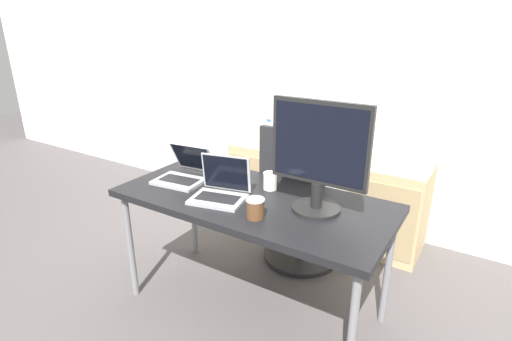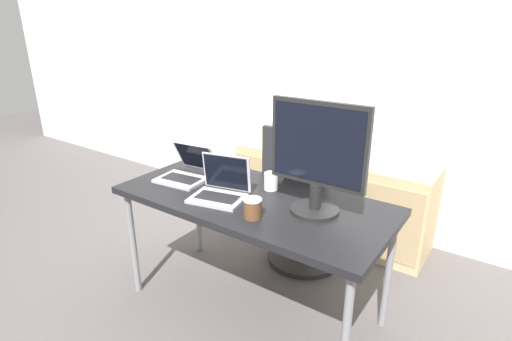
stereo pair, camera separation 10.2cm
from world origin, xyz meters
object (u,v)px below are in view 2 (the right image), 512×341
laptop_left (186,172)px  coffee_cup_white (271,181)px  office_chair (303,215)px  laptop_right (220,189)px  monitor (317,157)px  cabinet_right (396,211)px  cabinet_left (275,180)px  mouse (254,200)px  coffee_cup_brown (253,208)px  water_bottle (276,132)px

laptop_left → coffee_cup_white: (0.53, 0.16, 0.01)m
office_chair → laptop_right: bearing=-102.9°
monitor → laptop_left: bearing=-177.1°
cabinet_right → monitor: (-0.14, -1.10, 0.71)m
cabinet_left → monitor: size_ratio=1.20×
cabinet_right → coffee_cup_white: (-0.49, -0.98, 0.46)m
laptop_right → cabinet_right: bearing=62.1°
cabinet_left → laptop_left: (0.06, -1.14, 0.45)m
mouse → coffee_cup_brown: coffee_cup_brown is taller
cabinet_left → coffee_cup_white: bearing=-59.2°
mouse → cabinet_left: bearing=117.1°
laptop_right → coffee_cup_brown: 0.31m
cabinet_right → water_bottle: size_ratio=3.40×
cabinet_right → laptop_right: laptop_right is taller
water_bottle → coffee_cup_white: 1.15m
office_chair → monitor: (0.36, -0.56, 0.66)m
cabinet_left → mouse: (0.61, -1.20, 0.42)m
cabinet_right → laptop_left: 1.60m
laptop_right → monitor: (0.52, 0.14, 0.25)m
coffee_cup_white → monitor: bearing=-18.5°
laptop_left → mouse: (0.56, -0.06, -0.03)m
coffee_cup_white → water_bottle: bearing=120.7°
laptop_left → coffee_cup_white: bearing=16.8°
cabinet_left → cabinet_right: size_ratio=1.00×
cabinet_left → laptop_right: 1.39m
laptop_left → laptop_right: (0.36, -0.10, 0.00)m
cabinet_left → cabinet_right: (1.07, 0.00, 0.00)m
cabinet_right → monitor: monitor is taller
cabinet_left → water_bottle: size_ratio=3.40×
coffee_cup_white → office_chair: bearing=91.2°
mouse → coffee_cup_white: size_ratio=0.60×
monitor → mouse: (-0.32, -0.10, -0.28)m
office_chair → coffee_cup_brown: bearing=-80.8°
office_chair → laptop_left: bearing=-130.8°
cabinet_right → mouse: size_ratio=11.36×
coffee_cup_white → laptop_right: bearing=-123.1°
cabinet_right → laptop_right: 1.48m
coffee_cup_brown → water_bottle: bearing=117.7°
office_chair → coffee_cup_white: bearing=-88.8°
monitor → coffee_cup_brown: monitor is taller
laptop_left → monitor: monitor is taller
cabinet_left → coffee_cup_brown: bearing=-62.2°
mouse → monitor: bearing=17.3°
cabinet_left → coffee_cup_brown: (0.71, -1.34, 0.46)m
monitor → coffee_cup_white: monitor is taller
office_chair → water_bottle: (-0.58, 0.54, 0.40)m
coffee_cup_brown → mouse: bearing=123.2°
office_chair → mouse: 0.76m
cabinet_right → monitor: size_ratio=1.20×
water_bottle → monitor: monitor is taller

